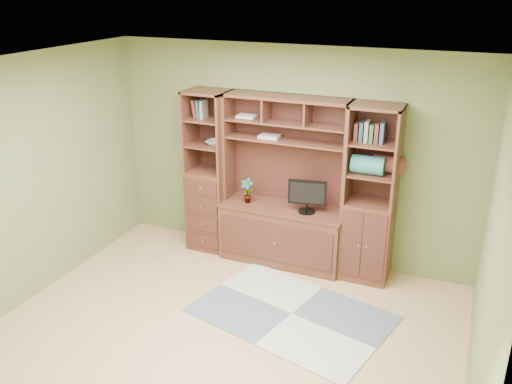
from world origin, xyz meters
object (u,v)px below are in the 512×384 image
at_px(center_hutch, 283,184).
at_px(right_tower, 370,195).
at_px(left_tower, 209,172).
at_px(monitor, 307,190).

bearing_deg(center_hutch, right_tower, 2.23).
distance_m(left_tower, monitor, 1.32).
relative_size(left_tower, monitor, 3.76).
distance_m(left_tower, right_tower, 2.02).
bearing_deg(monitor, left_tower, 166.82).
relative_size(center_hutch, monitor, 3.76).
bearing_deg(center_hutch, monitor, -6.37).
distance_m(right_tower, monitor, 0.72).
distance_m(center_hutch, left_tower, 1.00).
bearing_deg(left_tower, monitor, -3.27).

